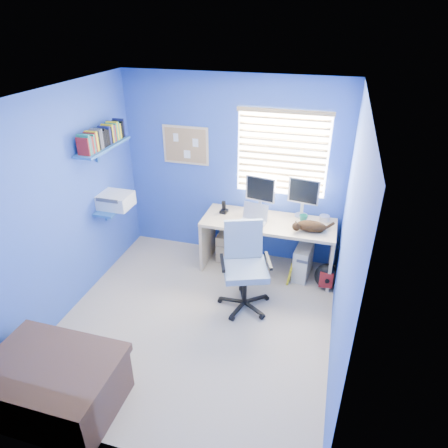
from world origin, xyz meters
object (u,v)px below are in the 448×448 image
(tower_pc, at_px, (303,261))
(office_chair, at_px, (244,277))
(cat, at_px, (311,226))
(desk, at_px, (267,246))
(laptop, at_px, (252,216))

(tower_pc, relative_size, office_chair, 0.44)
(tower_pc, bearing_deg, cat, -49.87)
(desk, height_order, cat, cat)
(cat, distance_m, office_chair, 1.05)
(cat, bearing_deg, desk, 145.00)
(laptop, relative_size, cat, 0.89)
(desk, relative_size, cat, 4.65)
(laptop, height_order, office_chair, office_chair)
(desk, bearing_deg, cat, -11.16)
(cat, xyz_separation_m, office_chair, (-0.67, -0.69, -0.42))
(desk, relative_size, office_chair, 1.66)
(laptop, distance_m, cat, 0.74)
(desk, xyz_separation_m, office_chair, (-0.13, -0.79, 0.02))
(office_chair, bearing_deg, tower_pc, 51.52)
(cat, bearing_deg, office_chair, -158.38)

